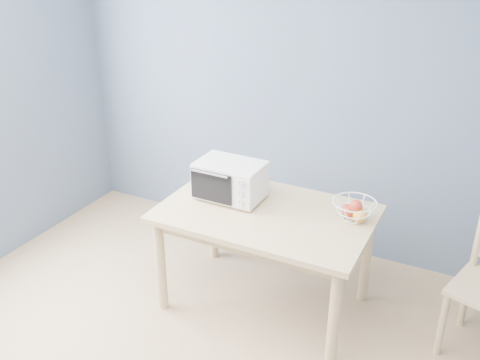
% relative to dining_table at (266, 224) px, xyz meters
% --- Properties ---
extents(room, '(4.01, 4.51, 2.61)m').
position_rel_dining_table_xyz_m(room, '(-0.17, -1.29, 0.65)').
color(room, tan).
rests_on(room, ground).
extents(dining_table, '(1.40, 0.90, 0.75)m').
position_rel_dining_table_xyz_m(dining_table, '(0.00, 0.00, 0.00)').
color(dining_table, '#CDB67B').
rests_on(dining_table, ground).
extents(toaster_oven, '(0.46, 0.34, 0.27)m').
position_rel_dining_table_xyz_m(toaster_oven, '(-0.32, 0.06, 0.24)').
color(toaster_oven, white).
rests_on(toaster_oven, dining_table).
extents(fruit_basket, '(0.34, 0.34, 0.15)m').
position_rel_dining_table_xyz_m(fruit_basket, '(0.55, 0.16, 0.17)').
color(fruit_basket, white).
rests_on(fruit_basket, dining_table).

